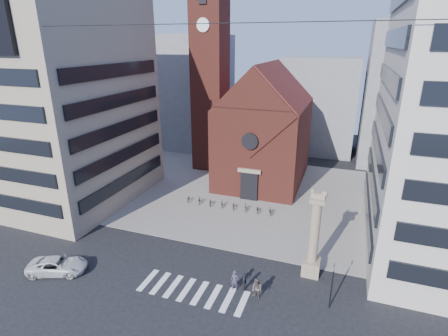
{
  "coord_description": "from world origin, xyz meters",
  "views": [
    {
      "loc": [
        11.62,
        -25.8,
        20.74
      ],
      "look_at": [
        -0.48,
        8.0,
        7.68
      ],
      "focal_mm": 28.0,
      "sensor_mm": 36.0,
      "label": 1
    }
  ],
  "objects": [
    {
      "name": "piazza",
      "position": [
        0.0,
        19.0,
        0.03
      ],
      "size": [
        46.0,
        30.0,
        0.05
      ],
      "primitive_type": "cube",
      "color": "gray",
      "rests_on": "ground"
    },
    {
      "name": "zebra_crossing",
      "position": [
        0.55,
        -3.0,
        0.01
      ],
      "size": [
        10.2,
        3.2,
        0.01
      ],
      "primitive_type": null,
      "color": "white",
      "rests_on": "ground"
    },
    {
      "name": "pedestrian_0",
      "position": [
        3.93,
        -1.53,
        0.96
      ],
      "size": [
        0.71,
        0.47,
        1.93
      ],
      "primitive_type": "imported",
      "rotation": [
        0.0,
        0.0,
        -0.02
      ],
      "color": "#363347",
      "rests_on": "ground"
    },
    {
      "name": "lion_column",
      "position": [
        10.01,
        3.0,
        3.46
      ],
      "size": [
        1.63,
        1.6,
        8.68
      ],
      "color": "gray",
      "rests_on": "ground"
    },
    {
      "name": "scooter_6",
      "position": [
        2.14,
        13.48,
        0.46
      ],
      "size": [
        0.98,
        1.66,
        0.82
      ],
      "primitive_type": "imported",
      "rotation": [
        0.0,
        0.0,
        0.3
      ],
      "color": "black",
      "rests_on": "piazza"
    },
    {
      "name": "scooter_4",
      "position": [
        -1.11,
        13.48,
        0.46
      ],
      "size": [
        0.98,
        1.66,
        0.82
      ],
      "primitive_type": "imported",
      "rotation": [
        0.0,
        0.0,
        0.3
      ],
      "color": "black",
      "rests_on": "piazza"
    },
    {
      "name": "scooter_7",
      "position": [
        3.77,
        13.48,
        0.51
      ],
      "size": [
        0.86,
        1.58,
        0.91
      ],
      "primitive_type": "imported",
      "rotation": [
        0.0,
        0.0,
        0.3
      ],
      "color": "black",
      "rests_on": "piazza"
    },
    {
      "name": "ground",
      "position": [
        0.0,
        0.0,
        0.0
      ],
      "size": [
        120.0,
        120.0,
        0.0
      ],
      "primitive_type": "plane",
      "color": "black",
      "rests_on": "ground"
    },
    {
      "name": "bg_block_left",
      "position": [
        -20.0,
        40.0,
        11.0
      ],
      "size": [
        16.0,
        14.0,
        22.0
      ],
      "primitive_type": "cube",
      "color": "gray",
      "rests_on": "ground"
    },
    {
      "name": "pedestrian_1",
      "position": [
        6.06,
        -1.99,
        0.97
      ],
      "size": [
        1.18,
        1.1,
        1.94
      ],
      "primitive_type": "imported",
      "rotation": [
        0.0,
        0.0,
        -0.51
      ],
      "color": "#534B43",
      "rests_on": "ground"
    },
    {
      "name": "pedestrian_2",
      "position": [
        4.77,
        -1.31,
        0.85
      ],
      "size": [
        0.51,
        1.04,
        1.71
      ],
      "primitive_type": "imported",
      "rotation": [
        0.0,
        0.0,
        1.67
      ],
      "color": "#25262C",
      "rests_on": "ground"
    },
    {
      "name": "scooter_0",
      "position": [
        -7.61,
        13.48,
        0.46
      ],
      "size": [
        0.98,
        1.66,
        0.82
      ],
      "primitive_type": "imported",
      "rotation": [
        0.0,
        0.0,
        0.3
      ],
      "color": "black",
      "rests_on": "piazza"
    },
    {
      "name": "scooter_3",
      "position": [
        -2.73,
        13.48,
        0.51
      ],
      "size": [
        0.86,
        1.58,
        0.91
      ],
      "primitive_type": "imported",
      "rotation": [
        0.0,
        0.0,
        0.3
      ],
      "color": "black",
      "rests_on": "piazza"
    },
    {
      "name": "campanile",
      "position": [
        -10.0,
        28.0,
        15.74
      ],
      "size": [
        5.5,
        5.5,
        31.2
      ],
      "color": "maroon",
      "rests_on": "ground"
    },
    {
      "name": "building_left",
      "position": [
        -24.0,
        10.0,
        13.0
      ],
      "size": [
        18.0,
        20.0,
        26.0
      ],
      "primitive_type": "cube",
      "color": "gray",
      "rests_on": "ground"
    },
    {
      "name": "church",
      "position": [
        0.0,
        25.04,
        7.98
      ],
      "size": [
        12.0,
        16.65,
        18.0
      ],
      "color": "maroon",
      "rests_on": "ground"
    },
    {
      "name": "scooter_1",
      "position": [
        -5.98,
        13.48,
        0.51
      ],
      "size": [
        0.86,
        1.58,
        0.91
      ],
      "primitive_type": "imported",
      "rotation": [
        0.0,
        0.0,
        0.3
      ],
      "color": "black",
      "rests_on": "piazza"
    },
    {
      "name": "bg_block_mid",
      "position": [
        6.0,
        45.0,
        9.0
      ],
      "size": [
        14.0,
        12.0,
        18.0
      ],
      "primitive_type": "cube",
      "color": "gray",
      "rests_on": "ground"
    },
    {
      "name": "white_car",
      "position": [
        -12.66,
        -4.85,
        0.74
      ],
      "size": [
        5.89,
        4.26,
        1.49
      ],
      "primitive_type": "imported",
      "rotation": [
        0.0,
        0.0,
        1.95
      ],
      "color": "silver",
      "rests_on": "ground"
    },
    {
      "name": "traffic_light",
      "position": [
        12.0,
        -1.0,
        2.29
      ],
      "size": [
        0.13,
        0.16,
        4.3
      ],
      "color": "black",
      "rests_on": "ground"
    },
    {
      "name": "scooter_2",
      "position": [
        -4.36,
        13.48,
        0.46
      ],
      "size": [
        0.98,
        1.66,
        0.82
      ],
      "primitive_type": "imported",
      "rotation": [
        0.0,
        0.0,
        0.3
      ],
      "color": "black",
      "rests_on": "piazza"
    },
    {
      "name": "bg_block_right",
      "position": [
        22.0,
        42.0,
        12.0
      ],
      "size": [
        16.0,
        14.0,
        24.0
      ],
      "primitive_type": "cube",
      "color": "gray",
      "rests_on": "ground"
    },
    {
      "name": "scooter_5",
      "position": [
        0.52,
        13.48,
        0.51
      ],
      "size": [
        0.86,
        1.58,
        0.91
      ],
      "primitive_type": "imported",
      "rotation": [
        0.0,
        0.0,
        0.3
      ],
      "color": "black",
      "rests_on": "piazza"
    }
  ]
}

